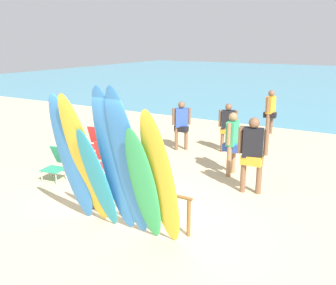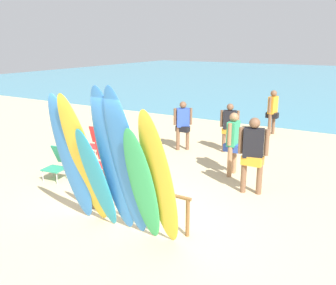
{
  "view_description": "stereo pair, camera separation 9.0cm",
  "coord_description": "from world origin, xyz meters",
  "px_view_note": "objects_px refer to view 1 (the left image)",
  "views": [
    {
      "loc": [
        3.8,
        -5.31,
        3.34
      ],
      "look_at": [
        0.0,
        1.15,
        1.28
      ],
      "focal_mm": 40.17,
      "sensor_mm": 36.0,
      "label": 1
    },
    {
      "loc": [
        3.87,
        -5.27,
        3.34
      ],
      "look_at": [
        0.0,
        1.15,
        1.28
      ],
      "focal_mm": 40.17,
      "sensor_mm": 36.0,
      "label": 2
    }
  ],
  "objects_px": {
    "beachgoer_midbeach": "(232,139)",
    "beach_chair_striped": "(58,162)",
    "surfboard_rack": "(137,194)",
    "beachgoer_by_water": "(253,150)",
    "surfboard_blue_3": "(115,164)",
    "beach_chair_red": "(94,141)",
    "surfboard_blue_0": "(72,160)",
    "surfboard_teal_2": "(98,180)",
    "surfboard_yellow_6": "(161,181)",
    "beach_chair_blue": "(102,158)",
    "surfboard_green_5": "(144,187)",
    "beachgoer_strolling": "(270,109)",
    "surfboard_blue_4": "(128,166)",
    "beachgoer_photographing": "(228,124)",
    "surfboard_yellow_1": "(85,163)",
    "beachgoer_near_rack": "(181,122)"
  },
  "relations": [
    {
      "from": "surfboard_teal_2",
      "to": "surfboard_blue_4",
      "type": "xyz_separation_m",
      "value": [
        0.66,
        -0.01,
        0.37
      ]
    },
    {
      "from": "surfboard_yellow_1",
      "to": "beach_chair_blue",
      "type": "xyz_separation_m",
      "value": [
        -1.65,
        2.38,
        -0.84
      ]
    },
    {
      "from": "surfboard_rack",
      "to": "surfboard_yellow_1",
      "type": "height_order",
      "value": "surfboard_yellow_1"
    },
    {
      "from": "surfboard_blue_3",
      "to": "beachgoer_midbeach",
      "type": "relative_size",
      "value": 1.72
    },
    {
      "from": "surfboard_yellow_6",
      "to": "beach_chair_blue",
      "type": "xyz_separation_m",
      "value": [
        -3.16,
        2.31,
        -0.77
      ]
    },
    {
      "from": "surfboard_blue_3",
      "to": "beachgoer_by_water",
      "type": "distance_m",
      "value": 3.4
    },
    {
      "from": "beachgoer_by_water",
      "to": "beach_chair_red",
      "type": "bearing_deg",
      "value": 161.14
    },
    {
      "from": "surfboard_teal_2",
      "to": "beachgoer_by_water",
      "type": "bearing_deg",
      "value": 66.61
    },
    {
      "from": "beach_chair_red",
      "to": "beach_chair_striped",
      "type": "relative_size",
      "value": 1.03
    },
    {
      "from": "surfboard_green_5",
      "to": "beach_chair_red",
      "type": "bearing_deg",
      "value": 139.81
    },
    {
      "from": "surfboard_rack",
      "to": "beachgoer_by_water",
      "type": "xyz_separation_m",
      "value": [
        1.4,
        2.44,
        0.44
      ]
    },
    {
      "from": "beachgoer_strolling",
      "to": "beachgoer_by_water",
      "type": "bearing_deg",
      "value": 20.77
    },
    {
      "from": "surfboard_teal_2",
      "to": "beach_chair_blue",
      "type": "relative_size",
      "value": 2.49
    },
    {
      "from": "surfboard_green_5",
      "to": "beachgoer_by_water",
      "type": "relative_size",
      "value": 1.27
    },
    {
      "from": "surfboard_green_5",
      "to": "beach_chair_striped",
      "type": "distance_m",
      "value": 3.99
    },
    {
      "from": "surfboard_blue_0",
      "to": "beach_chair_striped",
      "type": "bearing_deg",
      "value": 139.88
    },
    {
      "from": "surfboard_teal_2",
      "to": "beach_chair_blue",
      "type": "bearing_deg",
      "value": 134.79
    },
    {
      "from": "surfboard_rack",
      "to": "beachgoer_strolling",
      "type": "bearing_deg",
      "value": 88.37
    },
    {
      "from": "surfboard_yellow_6",
      "to": "beach_chair_blue",
      "type": "bearing_deg",
      "value": 149.66
    },
    {
      "from": "surfboard_blue_3",
      "to": "beachgoer_by_water",
      "type": "xyz_separation_m",
      "value": [
        1.37,
        3.09,
        -0.35
      ]
    },
    {
      "from": "surfboard_teal_2",
      "to": "beachgoer_by_water",
      "type": "xyz_separation_m",
      "value": [
        1.74,
        3.11,
        0.01
      ]
    },
    {
      "from": "surfboard_blue_3",
      "to": "surfboard_blue_4",
      "type": "distance_m",
      "value": 0.3
    },
    {
      "from": "surfboard_blue_0",
      "to": "surfboard_blue_4",
      "type": "relative_size",
      "value": 0.92
    },
    {
      "from": "beachgoer_photographing",
      "to": "surfboard_rack",
      "type": "bearing_deg",
      "value": 73.87
    },
    {
      "from": "surfboard_rack",
      "to": "beach_chair_red",
      "type": "relative_size",
      "value": 2.76
    },
    {
      "from": "beach_chair_blue",
      "to": "surfboard_yellow_6",
      "type": "bearing_deg",
      "value": -49.97
    },
    {
      "from": "surfboard_yellow_1",
      "to": "beachgoer_near_rack",
      "type": "bearing_deg",
      "value": 99.65
    },
    {
      "from": "surfboard_blue_0",
      "to": "surfboard_blue_3",
      "type": "bearing_deg",
      "value": -1.32
    },
    {
      "from": "surfboard_rack",
      "to": "beach_chair_blue",
      "type": "distance_m",
      "value": 2.81
    },
    {
      "from": "surfboard_yellow_1",
      "to": "beachgoer_midbeach",
      "type": "xyz_separation_m",
      "value": [
        1.18,
        4.02,
        -0.34
      ]
    },
    {
      "from": "surfboard_yellow_1",
      "to": "beachgoer_strolling",
      "type": "xyz_separation_m",
      "value": [
        0.83,
        8.72,
        -0.34
      ]
    },
    {
      "from": "surfboard_rack",
      "to": "beachgoer_photographing",
      "type": "distance_m",
      "value": 5.19
    },
    {
      "from": "surfboard_green_5",
      "to": "surfboard_yellow_6",
      "type": "relative_size",
      "value": 0.88
    },
    {
      "from": "beach_chair_red",
      "to": "surfboard_teal_2",
      "type": "bearing_deg",
      "value": -56.17
    },
    {
      "from": "surfboard_blue_3",
      "to": "beachgoer_midbeach",
      "type": "height_order",
      "value": "surfboard_blue_3"
    },
    {
      "from": "surfboard_blue_4",
      "to": "beachgoer_near_rack",
      "type": "height_order",
      "value": "surfboard_blue_4"
    },
    {
      "from": "surfboard_rack",
      "to": "beachgoer_near_rack",
      "type": "xyz_separation_m",
      "value": [
        -1.58,
        4.67,
        0.33
      ]
    },
    {
      "from": "surfboard_green_5",
      "to": "beach_chair_red",
      "type": "relative_size",
      "value": 2.62
    },
    {
      "from": "surfboard_yellow_6",
      "to": "beach_chair_striped",
      "type": "distance_m",
      "value": 4.28
    },
    {
      "from": "surfboard_blue_3",
      "to": "beach_chair_striped",
      "type": "bearing_deg",
      "value": 152.2
    },
    {
      "from": "beachgoer_midbeach",
      "to": "beach_chair_striped",
      "type": "bearing_deg",
      "value": 123.27
    },
    {
      "from": "surfboard_blue_4",
      "to": "beachgoer_by_water",
      "type": "relative_size",
      "value": 1.63
    },
    {
      "from": "surfboard_green_5",
      "to": "beach_chair_blue",
      "type": "distance_m",
      "value": 3.75
    },
    {
      "from": "surfboard_rack",
      "to": "surfboard_teal_2",
      "type": "distance_m",
      "value": 0.87
    },
    {
      "from": "beachgoer_near_rack",
      "to": "surfboard_yellow_6",
      "type": "bearing_deg",
      "value": 77.27
    },
    {
      "from": "surfboard_blue_3",
      "to": "beach_chair_blue",
      "type": "distance_m",
      "value": 3.39
    },
    {
      "from": "surfboard_yellow_6",
      "to": "beachgoer_by_water",
      "type": "height_order",
      "value": "surfboard_yellow_6"
    },
    {
      "from": "surfboard_blue_4",
      "to": "beach_chair_red",
      "type": "bearing_deg",
      "value": 136.39
    },
    {
      "from": "surfboard_teal_2",
      "to": "beachgoer_midbeach",
      "type": "bearing_deg",
      "value": 82.84
    },
    {
      "from": "beachgoer_near_rack",
      "to": "beach_chair_red",
      "type": "relative_size",
      "value": 1.83
    }
  ]
}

